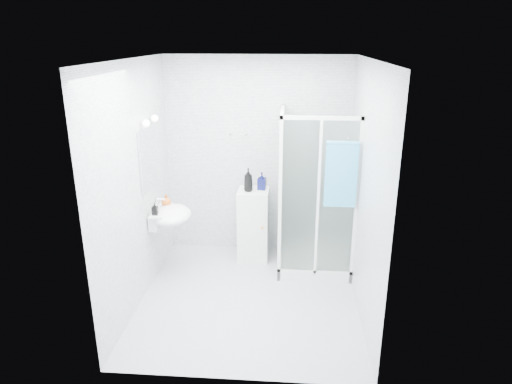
# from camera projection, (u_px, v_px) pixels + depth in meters

# --- Properties ---
(room) EXTENTS (2.40, 2.60, 2.60)m
(room) POSITION_uv_depth(u_px,v_px,m) (249.00, 189.00, 4.74)
(room) COLOR silver
(room) RESTS_ON ground
(shower_enclosure) EXTENTS (0.90, 0.95, 2.00)m
(shower_enclosure) POSITION_uv_depth(u_px,v_px,m) (308.00, 236.00, 5.69)
(shower_enclosure) COLOR white
(shower_enclosure) RESTS_ON ground
(wall_basin) EXTENTS (0.46, 0.56, 0.35)m
(wall_basin) POSITION_uv_depth(u_px,v_px,m) (170.00, 215.00, 5.40)
(wall_basin) COLOR white
(wall_basin) RESTS_ON ground
(mirror) EXTENTS (0.02, 0.60, 0.70)m
(mirror) POSITION_uv_depth(u_px,v_px,m) (149.00, 157.00, 5.19)
(mirror) COLOR white
(mirror) RESTS_ON room
(vanity_lights) EXTENTS (0.10, 0.40, 0.08)m
(vanity_lights) POSITION_uv_depth(u_px,v_px,m) (150.00, 121.00, 5.05)
(vanity_lights) COLOR silver
(vanity_lights) RESTS_ON room
(wall_hooks) EXTENTS (0.23, 0.06, 0.03)m
(wall_hooks) POSITION_uv_depth(u_px,v_px,m) (238.00, 134.00, 5.84)
(wall_hooks) COLOR silver
(wall_hooks) RESTS_ON room
(storage_cabinet) EXTENTS (0.39, 0.42, 0.95)m
(storage_cabinet) POSITION_uv_depth(u_px,v_px,m) (253.00, 225.00, 5.96)
(storage_cabinet) COLOR white
(storage_cabinet) RESTS_ON ground
(hand_towel) EXTENTS (0.35, 0.05, 0.75)m
(hand_towel) POSITION_uv_depth(u_px,v_px,m) (341.00, 173.00, 4.98)
(hand_towel) COLOR #3396C4
(hand_towel) RESTS_ON shower_enclosure
(shampoo_bottle_a) EXTENTS (0.12, 0.12, 0.30)m
(shampoo_bottle_a) POSITION_uv_depth(u_px,v_px,m) (248.00, 180.00, 5.73)
(shampoo_bottle_a) COLOR black
(shampoo_bottle_a) RESTS_ON storage_cabinet
(shampoo_bottle_b) EXTENTS (0.12, 0.12, 0.22)m
(shampoo_bottle_b) POSITION_uv_depth(u_px,v_px,m) (262.00, 181.00, 5.81)
(shampoo_bottle_b) COLOR #0B0E44
(shampoo_bottle_b) RESTS_ON storage_cabinet
(soap_dispenser_orange) EXTENTS (0.15, 0.15, 0.15)m
(soap_dispenser_orange) POSITION_uv_depth(u_px,v_px,m) (166.00, 200.00, 5.47)
(soap_dispenser_orange) COLOR #BB5116
(soap_dispenser_orange) RESTS_ON wall_basin
(soap_dispenser_black) EXTENTS (0.07, 0.07, 0.14)m
(soap_dispenser_black) POSITION_uv_depth(u_px,v_px,m) (155.00, 209.00, 5.22)
(soap_dispenser_black) COLOR black
(soap_dispenser_black) RESTS_ON wall_basin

